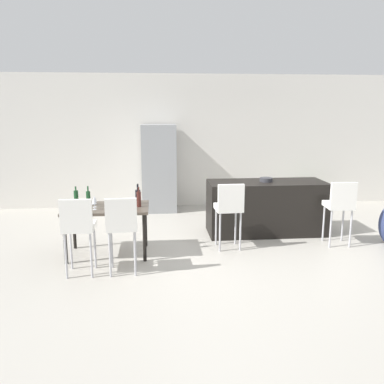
{
  "coord_description": "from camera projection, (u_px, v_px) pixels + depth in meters",
  "views": [
    {
      "loc": [
        -1.21,
        -5.88,
        2.16
      ],
      "look_at": [
        -0.63,
        0.38,
        0.85
      ],
      "focal_mm": 37.52,
      "sensor_mm": 36.0,
      "label": 1
    }
  ],
  "objects": [
    {
      "name": "ground_plane",
      "position": [
        235.0,
        249.0,
        6.28
      ],
      "size": [
        10.0,
        10.0,
        0.0
      ],
      "primitive_type": "plane",
      "color": "#ADA89E"
    },
    {
      "name": "back_wall",
      "position": [
        209.0,
        141.0,
        8.96
      ],
      "size": [
        10.0,
        0.12,
        2.9
      ],
      "primitive_type": "cube",
      "color": "silver",
      "rests_on": "ground_plane"
    },
    {
      "name": "kitchen_island",
      "position": [
        266.0,
        207.0,
        7.03
      ],
      "size": [
        2.03,
        0.77,
        0.92
      ],
      "primitive_type": "cube",
      "color": "black",
      "rests_on": "ground_plane"
    },
    {
      "name": "bar_chair_left",
      "position": [
        229.0,
        206.0,
        6.16
      ],
      "size": [
        0.41,
        0.41,
        1.05
      ],
      "color": "white",
      "rests_on": "ground_plane"
    },
    {
      "name": "bar_chair_middle",
      "position": [
        340.0,
        203.0,
        6.32
      ],
      "size": [
        0.43,
        0.43,
        1.05
      ],
      "color": "white",
      "rests_on": "ground_plane"
    },
    {
      "name": "dining_table",
      "position": [
        107.0,
        212.0,
        5.93
      ],
      "size": [
        1.23,
        0.77,
        0.74
      ],
      "color": "#4C4238",
      "rests_on": "ground_plane"
    },
    {
      "name": "dining_chair_near",
      "position": [
        78.0,
        224.0,
        5.17
      ],
      "size": [
        0.4,
        0.4,
        1.05
      ],
      "color": "white",
      "rests_on": "ground_plane"
    },
    {
      "name": "dining_chair_far",
      "position": [
        122.0,
        223.0,
        5.22
      ],
      "size": [
        0.42,
        0.42,
        1.05
      ],
      "color": "white",
      "rests_on": "ground_plane"
    },
    {
      "name": "wine_bottle_inner",
      "position": [
        76.0,
        197.0,
        6.01
      ],
      "size": [
        0.07,
        0.07,
        0.28
      ],
      "color": "#194723",
      "rests_on": "dining_table"
    },
    {
      "name": "wine_bottle_middle",
      "position": [
        88.0,
        198.0,
        5.98
      ],
      "size": [
        0.06,
        0.06,
        0.29
      ],
      "color": "#194723",
      "rests_on": "dining_table"
    },
    {
      "name": "wine_bottle_near",
      "position": [
        138.0,
        196.0,
        6.08
      ],
      "size": [
        0.08,
        0.08,
        0.31
      ],
      "color": "black",
      "rests_on": "dining_table"
    },
    {
      "name": "wine_bottle_end",
      "position": [
        139.0,
        199.0,
        5.89
      ],
      "size": [
        0.06,
        0.06,
        0.29
      ],
      "color": "#471E19",
      "rests_on": "dining_table"
    },
    {
      "name": "wine_glass_left",
      "position": [
        94.0,
        199.0,
        5.86
      ],
      "size": [
        0.07,
        0.07,
        0.17
      ],
      "color": "silver",
      "rests_on": "dining_table"
    },
    {
      "name": "wine_glass_right",
      "position": [
        94.0,
        201.0,
        5.72
      ],
      "size": [
        0.07,
        0.07,
        0.17
      ],
      "color": "silver",
      "rests_on": "dining_table"
    },
    {
      "name": "refrigerator",
      "position": [
        159.0,
        168.0,
        8.54
      ],
      "size": [
        0.72,
        0.68,
        1.84
      ],
      "primitive_type": "cube",
      "color": "#939699",
      "rests_on": "ground_plane"
    },
    {
      "name": "fruit_bowl",
      "position": [
        266.0,
        180.0,
        6.93
      ],
      "size": [
        0.22,
        0.22,
        0.07
      ],
      "primitive_type": "cylinder",
      "color": "#333338",
      "rests_on": "kitchen_island"
    },
    {
      "name": "potted_plant",
      "position": [
        314.0,
        193.0,
        8.97
      ],
      "size": [
        0.34,
        0.34,
        0.55
      ],
      "color": "#996B4C",
      "rests_on": "ground_plane"
    }
  ]
}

